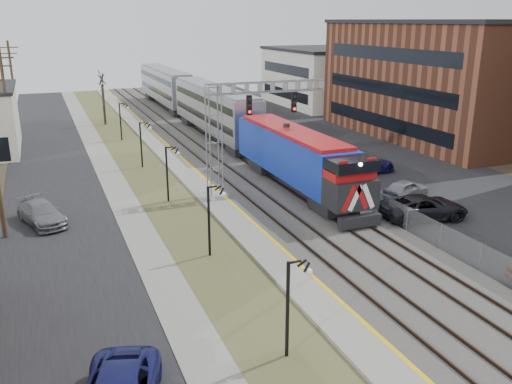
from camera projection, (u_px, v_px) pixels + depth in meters
street_west at (53, 186)px, 42.04m from camera, size 7.00×120.00×0.04m
sidewalk at (112, 180)px, 43.62m from camera, size 2.00×120.00×0.08m
grass_median at (149, 176)px, 44.68m from camera, size 4.00×120.00×0.06m
platform at (185, 172)px, 45.72m from camera, size 2.00×120.00×0.24m
ballast_bed at (240, 166)px, 47.49m from camera, size 8.00×120.00×0.20m
parking_lot at (358, 155)px, 51.75m from camera, size 16.00×120.00×0.04m
platform_edge at (195, 169)px, 45.99m from camera, size 0.24×120.00×0.01m
track_near at (218, 166)px, 46.73m from camera, size 1.58×120.00×0.15m
track_far at (256, 163)px, 47.96m from camera, size 1.58×120.00×0.15m
train at (204, 107)px, 61.27m from camera, size 3.00×63.05×5.33m
signal_gantry at (237, 119)px, 38.64m from camera, size 9.00×1.07×8.15m
lampposts at (207, 220)px, 29.29m from camera, size 0.14×62.14×4.00m
fence at (284, 154)px, 48.76m from camera, size 0.04×120.00×1.60m
buildings_east at (510, 86)px, 51.39m from camera, size 16.00×76.00×15.00m
bare_trees at (32, 143)px, 44.28m from camera, size 12.30×42.30×5.95m
car_lot_c at (424, 208)px, 34.83m from camera, size 5.98×3.30×1.58m
car_lot_d at (365, 165)px, 45.35m from camera, size 5.52×2.59×1.56m
car_lot_e at (406, 189)px, 39.10m from camera, size 4.23×2.72×1.34m
car_lot_f at (357, 163)px, 46.37m from camera, size 4.13×1.63×1.34m
car_street_b at (41, 214)px, 34.10m from camera, size 3.35×5.15×1.39m
car_lot_g at (272, 126)px, 61.96m from camera, size 4.85×2.68×1.56m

